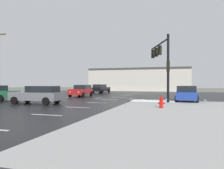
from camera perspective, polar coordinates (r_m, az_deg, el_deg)
ground_plane at (r=25.90m, az=0.70°, el=-3.71°), size 120.00×120.00×0.00m
road_asphalt at (r=25.90m, az=0.70°, el=-3.69°), size 44.00×44.00×0.02m
snow_strip_curbside at (r=20.99m, az=10.82°, el=-4.22°), size 4.00×1.60×0.06m
lane_markings at (r=24.26m, az=2.53°, el=-3.94°), size 36.15×36.15×0.01m
traffic_signal_mast at (r=21.97m, az=12.94°, el=6.93°), size 2.31×5.97×6.07m
fire_hydrant at (r=15.28m, az=12.84°, el=-4.58°), size 0.48×0.26×0.79m
strip_building_background at (r=52.56m, az=7.25°, el=1.28°), size 23.23×8.00×5.31m
sedan_blue at (r=21.83m, az=19.11°, el=-2.26°), size 2.24×4.62×1.58m
sedan_black at (r=39.92m, az=-2.97°, el=-1.03°), size 2.32×4.65×1.58m
sedan_red at (r=29.86m, az=-8.05°, el=-1.53°), size 2.22×4.61×1.58m
sedan_grey at (r=20.20m, az=-18.91°, el=-2.47°), size 4.59×2.17×1.58m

